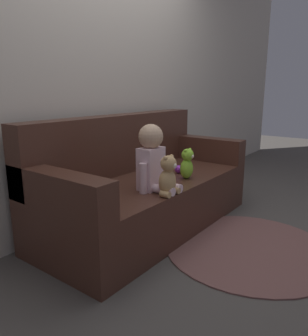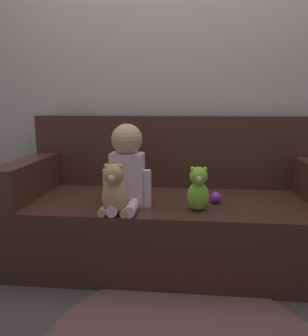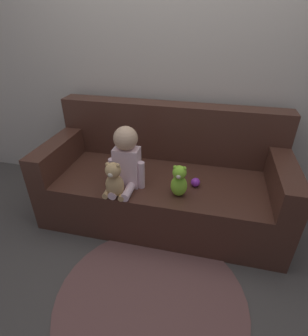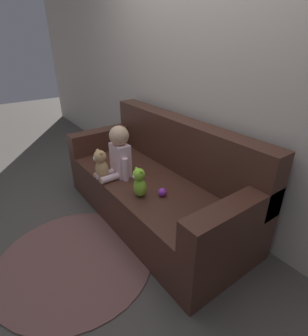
# 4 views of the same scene
# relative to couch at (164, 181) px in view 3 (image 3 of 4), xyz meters

# --- Properties ---
(ground_plane) EXTENTS (12.00, 12.00, 0.00)m
(ground_plane) POSITION_rel_couch_xyz_m (0.00, -0.06, -0.31)
(ground_plane) COLOR #4C4742
(wall_back) EXTENTS (8.00, 0.05, 2.60)m
(wall_back) POSITION_rel_couch_xyz_m (0.00, 0.44, 0.99)
(wall_back) COLOR beige
(wall_back) RESTS_ON ground_plane
(couch) EXTENTS (1.91, 0.83, 0.90)m
(couch) POSITION_rel_couch_xyz_m (0.00, 0.00, 0.00)
(couch) COLOR #47281E
(couch) RESTS_ON ground_plane
(person_baby) EXTENTS (0.27, 0.31, 0.46)m
(person_baby) POSITION_rel_couch_xyz_m (-0.23, -0.26, 0.31)
(person_baby) COLOR silver
(person_baby) RESTS_ON couch
(teddy_bear_brown) EXTENTS (0.16, 0.12, 0.27)m
(teddy_bear_brown) POSITION_rel_couch_xyz_m (-0.27, -0.42, 0.23)
(teddy_bear_brown) COLOR tan
(teddy_bear_brown) RESTS_ON couch
(plush_toy_side) EXTENTS (0.12, 0.11, 0.24)m
(plush_toy_side) POSITION_rel_couch_xyz_m (0.17, -0.31, 0.22)
(plush_toy_side) COLOR #8CD133
(plush_toy_side) RESTS_ON couch
(toy_ball) EXTENTS (0.07, 0.07, 0.07)m
(toy_ball) POSITION_rel_couch_xyz_m (0.27, -0.17, 0.13)
(toy_ball) COLOR purple
(toy_ball) RESTS_ON couch
(floor_rug) EXTENTS (1.18, 1.18, 0.01)m
(floor_rug) POSITION_rel_couch_xyz_m (0.10, -0.87, -0.31)
(floor_rug) COLOR brown
(floor_rug) RESTS_ON ground_plane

